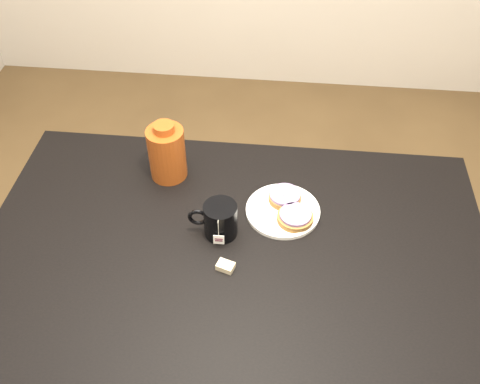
% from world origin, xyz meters
% --- Properties ---
extents(ground_plane, '(4.00, 4.00, 0.00)m').
position_xyz_m(ground_plane, '(0.00, 0.00, 0.00)').
color(ground_plane, brown).
extents(table, '(1.40, 0.90, 0.75)m').
position_xyz_m(table, '(0.00, 0.00, 0.67)').
color(table, black).
rests_on(table, ground_plane).
extents(plate, '(0.22, 0.22, 0.02)m').
position_xyz_m(plate, '(0.13, 0.15, 0.76)').
color(plate, white).
rests_on(plate, table).
extents(bagel_back, '(0.13, 0.13, 0.03)m').
position_xyz_m(bagel_back, '(0.13, 0.19, 0.77)').
color(bagel_back, brown).
rests_on(bagel_back, plate).
extents(bagel_front, '(0.14, 0.14, 0.03)m').
position_xyz_m(bagel_front, '(0.16, 0.11, 0.77)').
color(bagel_front, brown).
rests_on(bagel_front, plate).
extents(mug, '(0.14, 0.10, 0.10)m').
position_xyz_m(mug, '(-0.04, 0.05, 0.80)').
color(mug, black).
rests_on(mug, table).
extents(teabag_pouch, '(0.05, 0.04, 0.02)m').
position_xyz_m(teabag_pouch, '(-0.01, -0.07, 0.76)').
color(teabag_pouch, '#C6B793').
rests_on(teabag_pouch, table).
extents(bagel_package, '(0.12, 0.12, 0.19)m').
position_xyz_m(bagel_package, '(-0.23, 0.28, 0.84)').
color(bagel_package, '#64260D').
rests_on(bagel_package, table).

